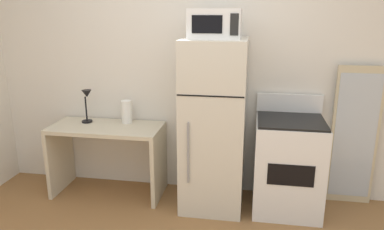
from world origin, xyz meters
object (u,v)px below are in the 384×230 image
(desk, at_px, (107,147))
(desk_lamp, at_px, (87,101))
(leaning_mirror, at_px, (354,137))
(refrigerator, at_px, (214,126))
(oven_range, at_px, (288,165))
(paper_towel_roll, at_px, (127,112))
(microwave, at_px, (215,24))

(desk, xyz_separation_m, desk_lamp, (-0.23, 0.08, 0.47))
(leaning_mirror, bearing_deg, desk_lamp, -176.92)
(refrigerator, xyz_separation_m, leaning_mirror, (1.36, 0.27, -0.13))
(desk_lamp, bearing_deg, refrigerator, -5.43)
(oven_range, xyz_separation_m, leaning_mirror, (0.64, 0.26, 0.23))
(desk_lamp, xyz_separation_m, paper_towel_roll, (0.41, 0.06, -0.12))
(paper_towel_roll, height_order, oven_range, oven_range)
(microwave, distance_m, leaning_mirror, 1.76)
(desk_lamp, xyz_separation_m, leaning_mirror, (2.71, 0.15, -0.29))
(microwave, bearing_deg, desk_lamp, 173.68)
(refrigerator, relative_size, microwave, 3.59)
(desk, relative_size, microwave, 2.48)
(desk, distance_m, refrigerator, 1.16)
(desk_lamp, relative_size, oven_range, 0.32)
(refrigerator, distance_m, oven_range, 0.81)
(leaning_mirror, bearing_deg, desk, -174.81)
(desk, bearing_deg, refrigerator, -2.47)
(desk_lamp, xyz_separation_m, oven_range, (2.07, -0.11, -0.52))
(refrigerator, bearing_deg, desk_lamp, 174.57)
(desk, height_order, microwave, microwave)
(paper_towel_roll, xyz_separation_m, oven_range, (1.66, -0.17, -0.40))
(oven_range, bearing_deg, microwave, -176.89)
(refrigerator, relative_size, leaning_mirror, 1.18)
(desk_lamp, height_order, microwave, microwave)
(paper_towel_roll, bearing_deg, refrigerator, -11.53)
(desk, bearing_deg, paper_towel_roll, 38.91)
(refrigerator, height_order, leaning_mirror, refrigerator)
(refrigerator, distance_m, microwave, 0.96)
(desk_lamp, height_order, oven_range, desk_lamp)
(oven_range, height_order, leaning_mirror, leaning_mirror)
(desk, bearing_deg, leaning_mirror, 5.19)
(refrigerator, relative_size, oven_range, 1.50)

